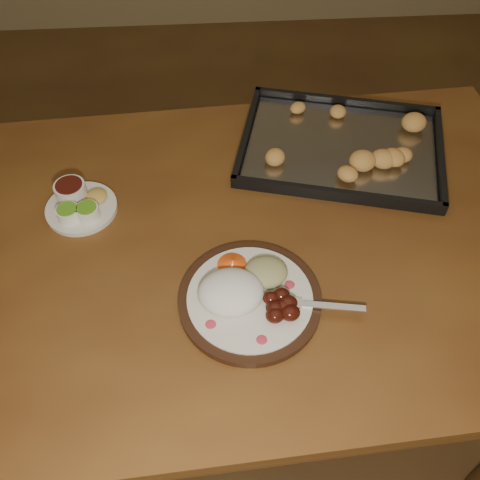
{
  "coord_description": "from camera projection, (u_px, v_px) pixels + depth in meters",
  "views": [
    {
      "loc": [
        -0.1,
        -0.94,
        1.61
      ],
      "look_at": [
        -0.05,
        -0.25,
        0.77
      ],
      "focal_mm": 40.0,
      "sensor_mm": 36.0,
      "label": 1
    }
  ],
  "objects": [
    {
      "name": "condiment_saucer",
      "position": [
        78.0,
        204.0,
        1.15
      ],
      "size": [
        0.15,
        0.15,
        0.05
      ],
      "rotation": [
        0.0,
        0.0,
        0.35
      ],
      "color": "silver",
      "rests_on": "dining_table"
    },
    {
      "name": "dinner_plate",
      "position": [
        248.0,
        295.0,
        1.0
      ],
      "size": [
        0.35,
        0.27,
        0.06
      ],
      "rotation": [
        0.0,
        0.0,
        -0.24
      ],
      "color": "black",
      "rests_on": "dining_table"
    },
    {
      "name": "baking_tray",
      "position": [
        341.0,
        146.0,
        1.28
      ],
      "size": [
        0.54,
        0.45,
        0.05
      ],
      "rotation": [
        0.0,
        0.0,
        -0.25
      ],
      "color": "black",
      "rests_on": "dining_table"
    },
    {
      "name": "ground",
      "position": [
        249.0,
        322.0,
        1.85
      ],
      "size": [
        4.0,
        4.0,
        0.0
      ],
      "primitive_type": "plane",
      "color": "brown",
      "rests_on": "ground"
    },
    {
      "name": "dining_table",
      "position": [
        216.0,
        268.0,
        1.19
      ],
      "size": [
        1.55,
        0.99,
        0.75
      ],
      "rotation": [
        0.0,
        0.0,
        0.06
      ],
      "color": "brown",
      "rests_on": "ground"
    }
  ]
}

